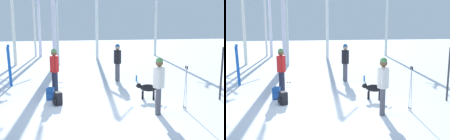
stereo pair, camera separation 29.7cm
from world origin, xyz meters
TOP-DOWN VIEW (x-y plane):
  - ground_plane at (0.00, 0.00)m, footprint 60.00×60.00m
  - person_0 at (1.78, -0.58)m, footprint 0.34×0.50m
  - person_3 at (-1.32, 2.47)m, footprint 0.34×0.48m
  - person_4 at (1.47, 4.08)m, footprint 0.34×0.52m
  - dog at (1.93, 1.00)m, footprint 0.86×0.41m
  - ski_pair_planted_0 at (4.42, 0.41)m, footprint 0.04×0.14m
  - ski_pair_planted_1 at (-3.21, 3.82)m, footprint 0.15×0.14m
  - ski_pair_lying_0 at (-1.11, 4.13)m, footprint 0.19×1.77m
  - ski_poles_0 at (2.74, -0.36)m, footprint 0.07×0.21m
  - backpack_0 at (-1.20, 0.83)m, footprint 0.34×0.32m
  - backpack_1 at (-1.46, 1.51)m, footprint 0.29×0.32m
  - water_bottle_0 at (2.33, 3.88)m, footprint 0.07×0.07m
  - birch_tree_0 at (-3.91, 9.58)m, footprint 1.54×1.55m
  - birch_tree_1 at (-3.08, 13.78)m, footprint 1.52×1.59m
  - birch_tree_2 at (-2.68, 13.56)m, footprint 1.65×1.51m
  - birch_tree_3 at (-1.48, 8.98)m, footprint 1.24×1.41m
  - birch_tree_5 at (1.50, 11.64)m, footprint 0.90×1.43m
  - birch_tree_6 at (6.20, 12.62)m, footprint 1.47×1.49m

SIDE VIEW (x-z plane):
  - ground_plane at x=0.00m, z-range 0.00..0.00m
  - ski_pair_lying_0 at x=-1.11m, z-range -0.01..0.03m
  - water_bottle_0 at x=2.33m, z-range -0.01..0.27m
  - backpack_0 at x=-1.20m, z-range -0.01..0.43m
  - backpack_1 at x=-1.46m, z-range -0.01..0.43m
  - dog at x=1.93m, z-range 0.10..0.67m
  - ski_poles_0 at x=2.74m, z-range 0.05..1.45m
  - ski_pair_planted_1 at x=-3.21m, z-range -0.01..1.78m
  - ski_pair_planted_0 at x=4.42m, z-range -0.01..1.87m
  - person_0 at x=1.78m, z-range 0.12..1.84m
  - person_3 at x=-1.32m, z-range 0.12..1.84m
  - person_4 at x=1.47m, z-range 0.12..1.84m
  - birch_tree_0 at x=-3.91m, z-range 0.24..6.29m
  - birch_tree_5 at x=1.50m, z-range 0.19..6.95m
  - birch_tree_3 at x=-1.48m, z-range 0.19..7.48m
  - birch_tree_2 at x=-2.68m, z-range 0.18..7.65m
  - birch_tree_1 at x=-3.08m, z-range 0.14..7.79m
  - birch_tree_6 at x=6.20m, z-range 0.17..7.98m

